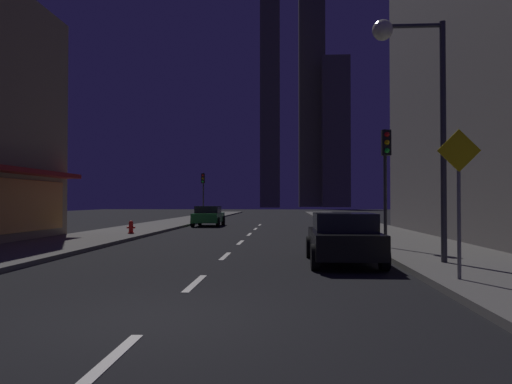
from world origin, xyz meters
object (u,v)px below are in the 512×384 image
Objects in this scene: car_parked_near at (343,238)px; street_lamp_right at (412,80)px; fire_hydrant_far_left at (131,227)px; traffic_light_near_right at (386,162)px; pedestrian_crossing_sign at (459,190)px; car_parked_far at (208,216)px; traffic_light_far_left at (203,186)px.

street_lamp_right is (1.78, -0.68, 4.33)m from car_parked_near.
fire_hydrant_far_left is 0.16× the size of traffic_light_near_right.
street_lamp_right reaches higher than pedestrian_crossing_sign.
pedestrian_crossing_sign reaches higher than fire_hydrant_far_left.
traffic_light_near_right is at bearing 88.32° from street_lamp_right.
car_parked_near and car_parked_far have the same top height.
car_parked_far is at bearing 110.83° from pedestrian_crossing_sign.
traffic_light_near_right and traffic_light_far_left have the same top height.
fire_hydrant_far_left is at bearing -91.20° from traffic_light_far_left.
car_parked_near is at bearing 159.22° from street_lamp_right.
traffic_light_far_left reaches higher than car_parked_far.
car_parked_near is 4.73m from street_lamp_right.
street_lamp_right is at bearing -20.78° from car_parked_near.
car_parked_far is 0.64× the size of street_lamp_right.
car_parked_far is (-7.20, 20.62, 0.00)m from car_parked_near.
car_parked_far is 1.01× the size of traffic_light_far_left.
pedestrian_crossing_sign is (2.00, -3.55, 1.28)m from car_parked_near.
car_parked_far is at bearing 112.86° from street_lamp_right.
traffic_light_far_left is 34.77m from pedestrian_crossing_sign.
car_parked_far is 23.52m from street_lamp_right.
street_lamp_right reaches higher than fire_hydrant_far_left.
traffic_light_far_left is (-11.00, 25.97, 0.00)m from traffic_light_near_right.
traffic_light_far_left is at bearing 108.63° from pedestrian_crossing_sign.
car_parked_near is at bearing -70.76° from car_parked_far.
street_lamp_right reaches higher than car_parked_near.
traffic_light_near_right is at bearing -67.04° from traffic_light_far_left.
car_parked_far is 10.63m from fire_hydrant_far_left.
pedestrian_crossing_sign is (0.10, -6.96, -1.18)m from traffic_light_near_right.
fire_hydrant_far_left is at bearing 132.83° from car_parked_near.
car_parked_near is 6.48× the size of fire_hydrant_far_left.
fire_hydrant_far_left is 0.21× the size of pedestrian_crossing_sign.
traffic_light_near_right is 1.00× the size of traffic_light_far_left.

